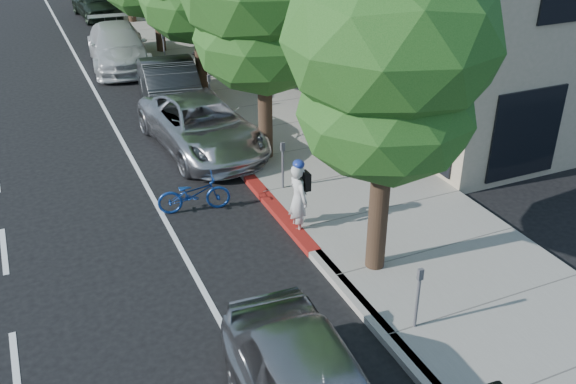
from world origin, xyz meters
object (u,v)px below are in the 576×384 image
dark_sedan (171,87)px  bicycle (194,194)px  white_pickup (118,46)px  pedestrian (201,54)px  cyclist (298,199)px  dark_suv_far (96,2)px  street_tree_0 (391,45)px  silver_suv (202,126)px

dark_sedan → bicycle: bearing=-94.5°
white_pickup → pedestrian: (2.53, -3.28, 0.26)m
bicycle → dark_sedan: size_ratio=0.35×
cyclist → dark_suv_far: (-0.61, 24.19, -0.06)m
dark_sedan → street_tree_0: bearing=-76.7°
cyclist → white_pickup: 14.94m
street_tree_0 → cyclist: street_tree_0 is taller
street_tree_0 → bicycle: (-2.70, 4.03, -4.34)m
bicycle → dark_suv_far: size_ratio=0.38×
street_tree_0 → white_pickup: size_ratio=1.37×
dark_sedan → silver_suv: bearing=-83.9°
white_pickup → dark_suv_far: size_ratio=1.18×
pedestrian → silver_suv: bearing=45.8°
dark_suv_far → silver_suv: bearing=-94.4°
street_tree_0 → bicycle: size_ratio=4.27×
bicycle → dark_sedan: (1.30, 6.97, 0.36)m
dark_sedan → white_pickup: size_ratio=0.90×
bicycle → silver_suv: 3.72m
street_tree_0 → dark_sedan: bearing=97.3°
street_tree_0 → dark_suv_far: street_tree_0 is taller
silver_suv → dark_sedan: (0.00, 3.50, 0.08)m
bicycle → dark_sedan: bearing=-1.0°
dark_sedan → dark_suv_far: (0.00, 15.30, -0.02)m
bicycle → pedestrian: pedestrian is taller
street_tree_0 → cyclist: 4.55m
cyclist → pedestrian: bearing=-11.0°
street_tree_0 → white_pickup: (-2.01, 17.00, -4.00)m
silver_suv → dark_sedan: bearing=85.1°
bicycle → silver_suv: bearing=-10.9°
cyclist → dark_sedan: size_ratio=0.34×
cyclist → dark_sedan: cyclist is taller
dark_sedan → cyclist: bearing=-80.0°
bicycle → dark_suv_far: bearing=6.3°
silver_suv → pedestrian: (1.93, 6.22, 0.31)m
dark_suv_far → pedestrian: pedestrian is taller
pedestrian → dark_sedan: bearing=27.7°
silver_suv → dark_suv_far: bearing=85.1°
cyclist → street_tree_0: bearing=-164.0°
silver_suv → pedestrian: size_ratio=2.96×
pedestrian → dark_suv_far: bearing=-108.3°
pedestrian → bicycle: bearing=44.6°
bicycle → dark_suv_far: dark_suv_far is taller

